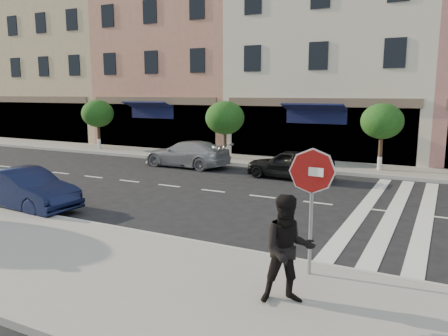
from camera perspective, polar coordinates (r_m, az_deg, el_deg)
ground at (r=12.14m, az=-2.21°, el=-7.71°), size 120.00×120.00×0.00m
sidewalk_near at (r=9.25m, az=-14.06°, el=-13.29°), size 60.00×4.50×0.15m
sidewalk_far at (r=22.12m, az=11.96°, el=0.30°), size 60.00×3.00×0.15m
building_west_far at (r=38.81m, az=-18.82°, el=12.79°), size 12.00×9.00×12.00m
building_west_mid at (r=31.99m, az=-4.54°, el=15.81°), size 10.00×9.00×14.00m
building_centre at (r=27.83m, az=14.74°, el=13.32°), size 11.00×9.00×11.00m
street_tree_wa at (r=28.74m, az=-16.17°, el=6.81°), size 2.00×2.00×3.05m
street_tree_wb at (r=23.50m, az=0.12°, el=6.55°), size 2.10×2.10×3.06m
street_tree_c at (r=21.08m, az=19.95°, el=5.71°), size 1.90×1.90×3.04m
stop_sign at (r=8.41m, az=11.40°, el=-2.02°), size 0.88×0.14×2.49m
walker at (r=7.46m, az=8.36°, el=-10.50°), size 1.14×1.07×1.86m
car_near_mid at (r=15.16m, az=-24.58°, el=-2.53°), size 4.01×1.61×1.30m
car_far_left at (r=21.76m, az=-4.89°, el=1.86°), size 4.55×1.99×1.30m
car_far_mid at (r=18.88m, az=8.60°, el=0.52°), size 3.86×1.83×1.27m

